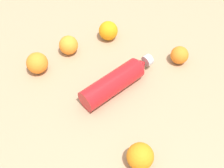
# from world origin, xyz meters

# --- Properties ---
(ground_plane) EXTENTS (2.40, 2.40, 0.00)m
(ground_plane) POSITION_xyz_m (0.00, 0.00, 0.00)
(ground_plane) COLOR #9E7F60
(water_bottle) EXTENTS (0.21, 0.31, 0.08)m
(water_bottle) POSITION_xyz_m (-0.06, -0.03, 0.04)
(water_bottle) COLOR red
(water_bottle) RESTS_ON ground_plane
(orange_0) EXTENTS (0.08, 0.08, 0.08)m
(orange_0) POSITION_xyz_m (-0.22, 0.22, 0.04)
(orange_0) COLOR orange
(orange_0) RESTS_ON ground_plane
(orange_1) EXTENTS (0.08, 0.08, 0.08)m
(orange_1) POSITION_xyz_m (0.07, -0.27, 0.04)
(orange_1) COLOR orange
(orange_1) RESTS_ON ground_plane
(orange_2) EXTENTS (0.08, 0.08, 0.08)m
(orange_2) POSITION_xyz_m (0.26, -0.00, 0.04)
(orange_2) COLOR orange
(orange_2) RESTS_ON ground_plane
(orange_3) EXTENTS (0.08, 0.08, 0.08)m
(orange_3) POSITION_xyz_m (0.19, -0.13, 0.04)
(orange_3) COLOR orange
(orange_3) RESTS_ON ground_plane
(orange_4) EXTENTS (0.07, 0.07, 0.07)m
(orange_4) POSITION_xyz_m (-0.24, -0.24, 0.04)
(orange_4) COLOR orange
(orange_4) RESTS_ON ground_plane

